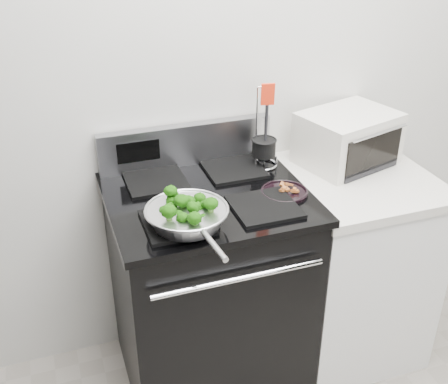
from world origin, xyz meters
name	(u,v)px	position (x,y,z in m)	size (l,w,h in m)	color
back_wall	(249,65)	(0.00, 1.75, 1.35)	(4.00, 0.02, 2.70)	silver
gas_range	(209,287)	(-0.30, 1.41, 0.49)	(0.79, 0.69, 1.13)	black
counter	(348,262)	(0.39, 1.41, 0.46)	(0.62, 0.68, 0.92)	white
skillet	(187,216)	(-0.44, 1.21, 1.00)	(0.30, 0.48, 0.06)	silver
broccoli_pile	(187,211)	(-0.44, 1.21, 1.02)	(0.24, 0.24, 0.08)	black
bacon_plate	(284,190)	(-0.01, 1.32, 0.97)	(0.19, 0.19, 0.04)	black
utensil_holder	(264,152)	(0.01, 1.58, 1.02)	(0.12, 0.12, 0.37)	silver
toaster_oven	(348,138)	(0.40, 1.55, 1.04)	(0.47, 0.40, 0.23)	beige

